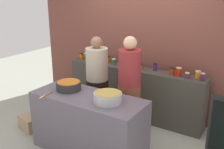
{
  "coord_description": "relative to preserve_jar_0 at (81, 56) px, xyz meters",
  "views": [
    {
      "loc": [
        2.2,
        -3.1,
        2.39
      ],
      "look_at": [
        0.0,
        0.35,
        1.05
      ],
      "focal_mm": 42.7,
      "sensor_mm": 36.0,
      "label": 1
    }
  ],
  "objects": [
    {
      "name": "cooking_pot_center",
      "position": [
        1.6,
        -1.43,
        -0.06
      ],
      "size": [
        0.39,
        0.39,
        0.14
      ],
      "color": "#B7B7BC",
      "rests_on": "prep_table"
    },
    {
      "name": "prep_table",
      "position": [
        1.25,
        -1.42,
        -0.58
      ],
      "size": [
        1.7,
        0.7,
        0.9
      ],
      "primitive_type": "cube",
      "color": "#5B535F",
      "rests_on": "ground"
    },
    {
      "name": "preserve_jar_10",
      "position": [
        1.98,
        -0.02,
        0.0
      ],
      "size": [
        0.09,
        0.09,
        0.12
      ],
      "color": "#A82C0E",
      "rests_on": "display_shelf"
    },
    {
      "name": "bread_crate",
      "position": [
        -0.02,
        -1.43,
        -0.91
      ],
      "size": [
        0.45,
        0.4,
        0.24
      ],
      "primitive_type": "cube",
      "rotation": [
        0.0,
        0.0,
        -0.23
      ],
      "color": "tan",
      "rests_on": "ground"
    },
    {
      "name": "preserve_jar_4",
      "position": [
        0.63,
        0.04,
        0.01
      ],
      "size": [
        0.08,
        0.08,
        0.13
      ],
      "color": "#D06506",
      "rests_on": "display_shelf"
    },
    {
      "name": "preserve_jar_3",
      "position": [
        0.46,
        0.05,
        -0.0
      ],
      "size": [
        0.07,
        0.07,
        0.11
      ],
      "color": "brown",
      "rests_on": "display_shelf"
    },
    {
      "name": "preserve_jar_1",
      "position": [
        0.13,
        -0.0,
        0.01
      ],
      "size": [
        0.09,
        0.09,
        0.14
      ],
      "color": "#2E4D35",
      "rests_on": "display_shelf"
    },
    {
      "name": "preserve_jar_6",
      "position": [
        1.04,
        0.05,
        -0.0
      ],
      "size": [
        0.09,
        0.09,
        0.12
      ],
      "color": "#285D2D",
      "rests_on": "display_shelf"
    },
    {
      "name": "preserve_jar_2",
      "position": [
        0.3,
        0.02,
        -0.01
      ],
      "size": [
        0.08,
        0.08,
        0.1
      ],
      "color": "#B62D15",
      "rests_on": "display_shelf"
    },
    {
      "name": "preserve_jar_0",
      "position": [
        0.0,
        0.0,
        0.0
      ],
      "size": [
        0.08,
        0.08,
        0.12
      ],
      "color": "#DD5C07",
      "rests_on": "display_shelf"
    },
    {
      "name": "preserve_jar_8",
      "position": [
        1.38,
        -0.03,
        -0.0
      ],
      "size": [
        0.09,
        0.09,
        0.11
      ],
      "color": "olive",
      "rests_on": "display_shelf"
    },
    {
      "name": "ground",
      "position": [
        1.25,
        -1.12,
        -1.03
      ],
      "size": [
        12.0,
        12.0,
        0.0
      ],
      "primitive_type": "plane",
      "color": "#9EA393"
    },
    {
      "name": "preserve_jar_13",
      "position": [
        2.4,
        0.05,
        0.0
      ],
      "size": [
        0.09,
        0.09,
        0.12
      ],
      "color": "orange",
      "rests_on": "display_shelf"
    },
    {
      "name": "preserve_jar_12",
      "position": [
        2.26,
        -0.06,
        -0.01
      ],
      "size": [
        0.08,
        0.08,
        0.1
      ],
      "color": "#542751",
      "rests_on": "display_shelf"
    },
    {
      "name": "cook_in_cap",
      "position": [
        1.57,
        -0.77,
        -0.25
      ],
      "size": [
        0.36,
        0.36,
        1.71
      ],
      "color": "brown",
      "rests_on": "ground"
    },
    {
      "name": "preserve_jar_9",
      "position": [
        1.64,
        0.04,
        0.01
      ],
      "size": [
        0.07,
        0.07,
        0.13
      ],
      "color": "#481E5F",
      "rests_on": "display_shelf"
    },
    {
      "name": "cook_with_tongs",
      "position": [
        0.92,
        -0.73,
        -0.29
      ],
      "size": [
        0.39,
        0.39,
        1.63
      ],
      "color": "black",
      "rests_on": "ground"
    },
    {
      "name": "wooden_spoon",
      "position": [
        0.71,
        -1.71,
        -0.12
      ],
      "size": [
        0.05,
        0.29,
        0.02
      ],
      "primitive_type": "cylinder",
      "rotation": [
        1.57,
        0.0,
        3.26
      ],
      "color": "#9E703D",
      "rests_on": "prep_table"
    },
    {
      "name": "cooking_pot_left",
      "position": [
        0.84,
        -1.36,
        -0.06
      ],
      "size": [
        0.38,
        0.38,
        0.13
      ],
      "color": "#2D2D2D",
      "rests_on": "prep_table"
    },
    {
      "name": "preserve_jar_11",
      "position": [
        2.1,
        -0.02,
        0.02
      ],
      "size": [
        0.09,
        0.09,
        0.15
      ],
      "color": "red",
      "rests_on": "display_shelf"
    },
    {
      "name": "storefront_wall",
      "position": [
        1.25,
        0.33,
        0.47
      ],
      "size": [
        4.8,
        0.12,
        3.0
      ],
      "primitive_type": "cube",
      "color": "brown",
      "rests_on": "ground"
    },
    {
      "name": "preserve_jar_5",
      "position": [
        0.79,
        0.01,
        -0.0
      ],
      "size": [
        0.08,
        0.08,
        0.11
      ],
      "color": "#275B27",
      "rests_on": "display_shelf"
    },
    {
      "name": "preserve_jar_14",
      "position": [
        2.5,
        -0.04,
        0.0
      ],
      "size": [
        0.07,
        0.07,
        0.13
      ],
      "color": "#401F51",
      "rests_on": "display_shelf"
    },
    {
      "name": "preserve_jar_7",
      "position": [
        1.15,
        -0.05,
        0.0
      ],
      "size": [
        0.07,
        0.07,
        0.12
      ],
      "color": "#CB6810",
      "rests_on": "display_shelf"
    },
    {
      "name": "display_shelf",
      "position": [
        1.25,
        -0.02,
        -0.54
      ],
      "size": [
        2.7,
        0.36,
        0.97
      ],
      "primitive_type": "cube",
      "color": "#3E3D34",
      "rests_on": "ground"
    }
  ]
}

